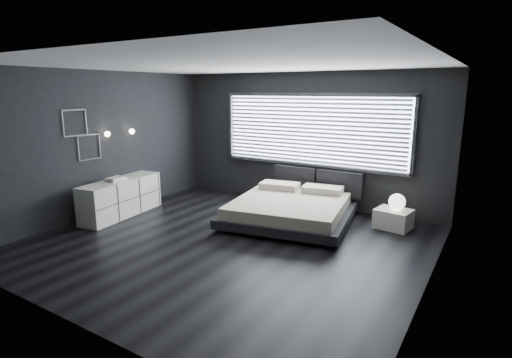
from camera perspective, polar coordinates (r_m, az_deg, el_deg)
The scene contains 12 objects.
room at distance 6.22m, azimuth -4.15°, elevation 3.04°, with size 6.04×6.00×2.80m.
window at distance 8.42m, azimuth 7.87°, elevation 6.90°, with size 4.14×0.09×1.52m.
headboard at distance 8.46m, azimuth 8.66°, elevation -0.24°, with size 1.96×0.16×0.52m.
sconce_near at distance 8.25m, azimuth -20.48°, elevation 6.04°, with size 0.18×0.11×0.11m.
sconce_far at distance 8.63m, azimuth -17.33°, elevation 6.51°, with size 0.18×0.11×0.11m.
wall_art_upper at distance 7.95m, azimuth -24.46°, elevation 7.30°, with size 0.01×0.48×0.48m.
wall_art_lower at distance 8.14m, azimuth -22.70°, elevation 4.22°, with size 0.01×0.48×0.48m.
bed at distance 7.49m, azimuth 4.85°, elevation -4.26°, with size 2.53×2.44×0.57m.
nightstand at distance 7.60m, azimuth 19.02°, elevation -5.40°, with size 0.59×0.49×0.34m, color white.
orb_lamp at distance 7.52m, azimuth 19.50°, elevation -3.09°, with size 0.29×0.29×0.29m, color white.
dresser at distance 8.30m, azimuth -18.67°, elevation -2.51°, with size 0.74×1.85×0.72m.
book_stack at distance 8.13m, azimuth -19.38°, elevation -0.01°, with size 0.28×0.37×0.07m.
Camera 1 is at (3.62, -4.96, 2.43)m, focal length 28.00 mm.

